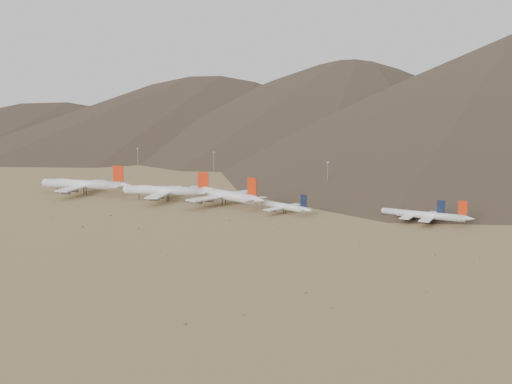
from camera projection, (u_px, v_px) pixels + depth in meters
The scene contains 14 objects.
ground at pixel (209, 215), 409.77m from camera, with size 3000.00×3000.00×0.00m, color #97784E.
mountain_ridge at pixel (464, 49), 1175.59m from camera, with size 4400.00×1000.00×300.00m.
widebody_west at pixel (84, 184), 487.39m from camera, with size 76.21×59.81×22.94m.
widebody_centre at pixel (167, 191), 460.66m from camera, with size 70.27×55.60×21.42m.
widebody_east at pixel (223, 195), 442.56m from camera, with size 71.87×56.96×21.99m.
narrowbody_a at pixel (285, 207), 413.55m from camera, with size 42.58×31.59×14.47m.
narrowbody_b at pixel (415, 214), 389.84m from camera, with size 43.87×31.53×14.47m.
narrowbody_c at pixel (433, 216), 382.08m from camera, with size 46.91×33.43×15.48m.
control_tower at pixel (322, 185), 500.71m from camera, with size 8.00×8.00×12.00m.
mast_far_west at pixel (138, 160), 590.40m from camera, with size 2.00×0.60×25.70m.
mast_west at pixel (214, 165), 555.88m from camera, with size 2.00×0.60×25.70m.
mast_centre at pixel (327, 177), 482.23m from camera, with size 2.00×0.60×25.70m.
mast_east at pixel (462, 178), 475.96m from camera, with size 2.00×0.60×25.70m.
desert_scrub at pixel (136, 245), 329.74m from camera, with size 420.47×164.36×0.95m.
Camera 1 is at (210.35, -343.91, 80.63)m, focal length 45.00 mm.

